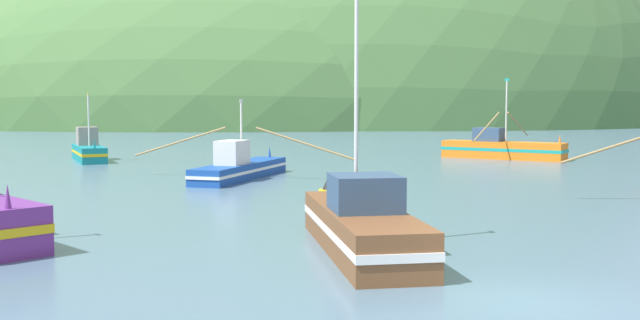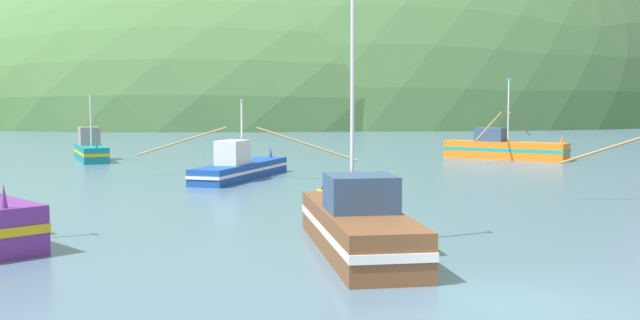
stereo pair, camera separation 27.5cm
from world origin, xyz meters
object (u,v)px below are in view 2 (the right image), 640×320
at_px(fishing_boat_teal, 91,150).
at_px(fishing_boat_orange, 503,148).
at_px(fishing_boat_blue, 240,167).
at_px(fishing_boat_brown, 358,225).
at_px(channel_buoy, 326,198).

bearing_deg(fishing_boat_teal, fishing_boat_orange, 68.92).
relative_size(fishing_boat_blue, fishing_boat_orange, 1.38).
bearing_deg(fishing_boat_orange, fishing_boat_blue, -107.25).
bearing_deg(fishing_boat_brown, fishing_boat_teal, 20.35).
relative_size(fishing_boat_teal, channel_buoy, 5.48).
bearing_deg(fishing_boat_teal, channel_buoy, 10.25).
bearing_deg(fishing_boat_orange, channel_buoy, -82.75).
bearing_deg(channel_buoy, fishing_boat_blue, 99.55).
distance_m(fishing_boat_blue, channel_buoy, 13.91).
distance_m(fishing_boat_blue, fishing_boat_brown, 21.79).
distance_m(fishing_boat_teal, fishing_boat_orange, 33.12).
bearing_deg(fishing_boat_orange, fishing_boat_teal, -142.20).
relative_size(fishing_boat_blue, fishing_boat_brown, 1.42).
xyz_separation_m(fishing_boat_teal, fishing_boat_orange, (32.77, -4.77, -0.00)).
bearing_deg(fishing_boat_brown, fishing_boat_orange, -29.45).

